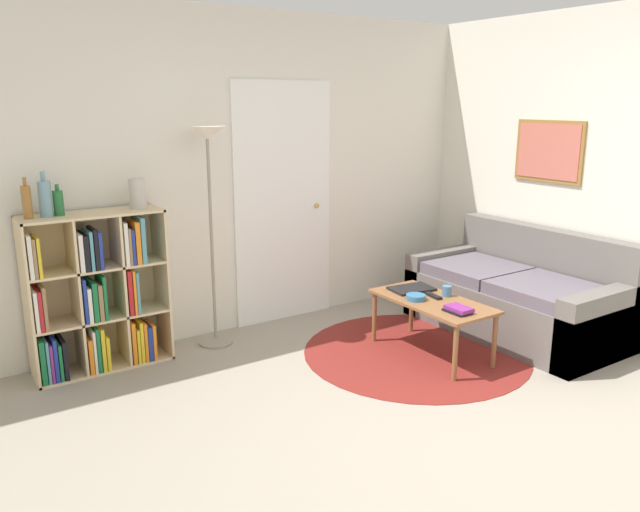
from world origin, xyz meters
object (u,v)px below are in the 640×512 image
bookshelf (96,298)px  vase_on_shelf (138,194)px  cup (447,291)px  coffee_table (432,306)px  couch (519,298)px  bottle_left (27,202)px  laptop (412,289)px  bowl (416,297)px  bottle_middle (45,198)px  floor_lamp (208,168)px  bottle_right (58,203)px

bookshelf → vase_on_shelf: size_ratio=5.34×
bookshelf → cup: (2.32, -1.15, -0.05)m
coffee_table → cup: (0.15, 0.01, 0.09)m
couch → bottle_left: 3.83m
coffee_table → laptop: laptop is taller
bowl → vase_on_shelf: vase_on_shelf is taller
bookshelf → bottle_left: 0.82m
bottle_middle → coffee_table: bearing=-25.6°
bottle_middle → vase_on_shelf: bearing=-0.5°
couch → vase_on_shelf: bearing=156.8°
vase_on_shelf → coffee_table: bearing=-32.6°
floor_lamp → bottle_left: floor_lamp is taller
couch → bottle_middle: (-3.40, 1.20, 0.98)m
cup → bottle_right: bearing=155.1°
bowl → coffee_table: bearing=-33.4°
laptop → bottle_left: 2.84m
laptop → bowl: bowl is taller
bottle_right → bookshelf: bearing=-3.7°
bookshelf → bottle_right: bearing=176.3°
floor_lamp → cup: (1.43, -1.10, -0.92)m
bowl → bottle_right: bottle_right is taller
couch → bottle_right: size_ratio=8.18×
bottle_middle → bottle_left: bearing=-176.6°
bottle_right → floor_lamp: bearing=-3.2°
laptop → cup: 0.29m
laptop → vase_on_shelf: size_ratio=1.68×
cup → vase_on_shelf: 2.40m
bookshelf → laptop: 2.37m
bottle_left → vase_on_shelf: size_ratio=1.27×
bottle_middle → bottle_right: size_ratio=1.42×
cup → bottle_left: (-2.70, 1.15, 0.78)m
laptop → bottle_middle: bottle_middle is taller
bookshelf → bottle_middle: bearing=178.7°
bowl → bottle_right: (-2.24, 1.10, 0.77)m
cup → vase_on_shelf: bearing=149.6°
bottle_left → couch: bearing=-18.7°
floor_lamp → laptop: bearing=-32.4°
floor_lamp → coffee_table: (1.28, -1.11, -1.01)m
bottle_middle → vase_on_shelf: size_ratio=1.41×
bookshelf → bottle_right: size_ratio=5.40×
couch → bottle_middle: size_ratio=5.75×
bottle_middle → bottle_right: (0.08, 0.01, -0.04)m
laptop → vase_on_shelf: 2.20m
bookshelf → bottle_left: bottle_left is taller
cup → bottle_right: 2.86m
bowl → bookshelf: bearing=152.1°
vase_on_shelf → bottle_right: bearing=178.8°
bowl → bottle_left: bottle_left is taller
couch → bottle_middle: 3.73m
coffee_table → vase_on_shelf: size_ratio=4.54×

